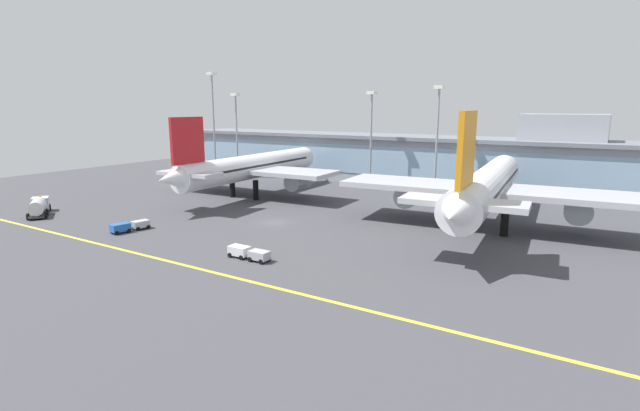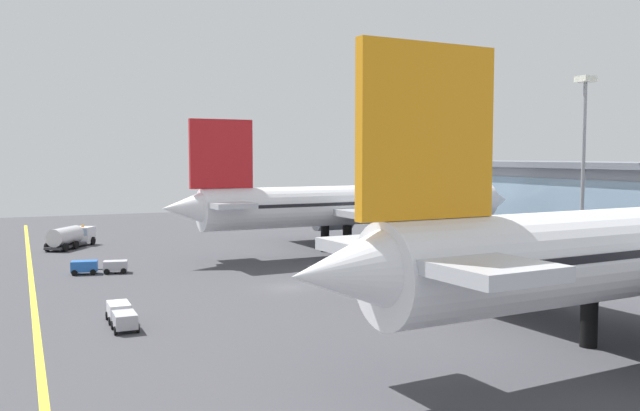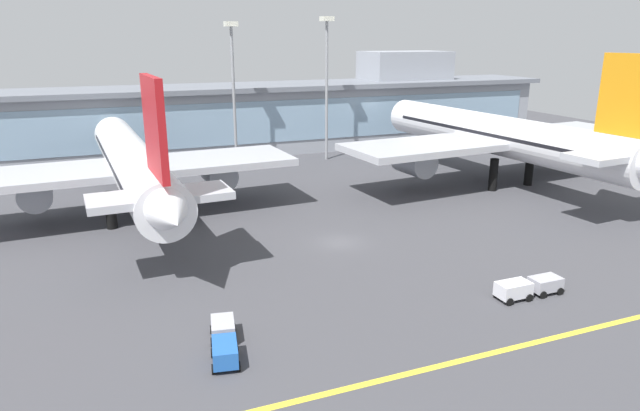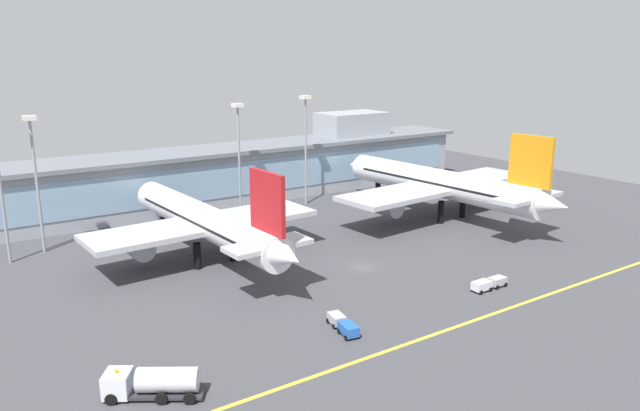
{
  "view_description": "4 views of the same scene",
  "coord_description": "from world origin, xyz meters",
  "px_view_note": "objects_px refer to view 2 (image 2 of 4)",
  "views": [
    {
      "loc": [
        44.8,
        -58.07,
        18.03
      ],
      "look_at": [
        6.93,
        2.79,
        3.06
      ],
      "focal_mm": 26.5,
      "sensor_mm": 36.0,
      "label": 1
    },
    {
      "loc": [
        58.96,
        -22.81,
        12.28
      ],
      "look_at": [
        -9.65,
        7.47,
        6.82
      ],
      "focal_mm": 38.36,
      "sensor_mm": 36.0,
      "label": 2
    },
    {
      "loc": [
        -21.12,
        -47.19,
        19.22
      ],
      "look_at": [
        -0.98,
        2.76,
        3.12
      ],
      "focal_mm": 31.66,
      "sensor_mm": 36.0,
      "label": 3
    },
    {
      "loc": [
        -52.8,
        -66.69,
        30.87
      ],
      "look_at": [
        1.42,
        13.23,
        6.36
      ],
      "focal_mm": 34.23,
      "sensor_mm": 36.0,
      "label": 4
    }
  ],
  "objects_px": {
    "fuel_tanker_truck": "(72,236)",
    "apron_light_mast_east": "(370,127)",
    "airliner_near_left": "(356,206)",
    "apron_light_mast_centre": "(584,139)",
    "baggage_tug_near": "(122,315)",
    "service_truck_far": "(99,266)",
    "apron_light_mast_west": "(400,144)"
  },
  "relations": [
    {
      "from": "fuel_tanker_truck",
      "to": "service_truck_far",
      "type": "relative_size",
      "value": 1.54
    },
    {
      "from": "apron_light_mast_west",
      "to": "apron_light_mast_east",
      "type": "relative_size",
      "value": 0.81
    },
    {
      "from": "airliner_near_left",
      "to": "apron_light_mast_east",
      "type": "xyz_separation_m",
      "value": [
        -25.08,
        15.22,
        11.09
      ]
    },
    {
      "from": "baggage_tug_near",
      "to": "apron_light_mast_east",
      "type": "bearing_deg",
      "value": -42.79
    },
    {
      "from": "apron_light_mast_west",
      "to": "apron_light_mast_centre",
      "type": "distance_m",
      "value": 36.44
    },
    {
      "from": "airliner_near_left",
      "to": "apron_light_mast_west",
      "type": "relative_size",
      "value": 2.29
    },
    {
      "from": "baggage_tug_near",
      "to": "apron_light_mast_west",
      "type": "height_order",
      "value": "apron_light_mast_west"
    },
    {
      "from": "fuel_tanker_truck",
      "to": "apron_light_mast_east",
      "type": "bearing_deg",
      "value": -50.58
    },
    {
      "from": "airliner_near_left",
      "to": "service_truck_far",
      "type": "xyz_separation_m",
      "value": [
        2.71,
        -31.47,
        -5.2
      ]
    },
    {
      "from": "airliner_near_left",
      "to": "apron_light_mast_centre",
      "type": "distance_m",
      "value": 27.96
    },
    {
      "from": "airliner_near_left",
      "to": "apron_light_mast_east",
      "type": "distance_m",
      "value": 31.37
    },
    {
      "from": "apron_light_mast_centre",
      "to": "apron_light_mast_east",
      "type": "bearing_deg",
      "value": -172.08
    },
    {
      "from": "airliner_near_left",
      "to": "fuel_tanker_truck",
      "type": "bearing_deg",
      "value": 145.56
    },
    {
      "from": "baggage_tug_near",
      "to": "apron_light_mast_east",
      "type": "distance_m",
      "value": 71.81
    },
    {
      "from": "fuel_tanker_truck",
      "to": "apron_light_mast_west",
      "type": "bearing_deg",
      "value": -56.9
    },
    {
      "from": "airliner_near_left",
      "to": "apron_light_mast_east",
      "type": "height_order",
      "value": "apron_light_mast_east"
    },
    {
      "from": "apron_light_mast_east",
      "to": "apron_light_mast_centre",
      "type": "bearing_deg",
      "value": 7.92
    },
    {
      "from": "airliner_near_left",
      "to": "baggage_tug_near",
      "type": "xyz_separation_m",
      "value": [
        26.22,
        -32.3,
        -5.2
      ]
    },
    {
      "from": "airliner_near_left",
      "to": "service_truck_far",
      "type": "bearing_deg",
      "value": -177.97
    },
    {
      "from": "service_truck_far",
      "to": "apron_light_mast_centre",
      "type": "xyz_separation_m",
      "value": [
        13.8,
        52.48,
        13.43
      ]
    },
    {
      "from": "fuel_tanker_truck",
      "to": "apron_light_mast_east",
      "type": "relative_size",
      "value": 0.33
    },
    {
      "from": "apron_light_mast_west",
      "to": "baggage_tug_near",
      "type": "bearing_deg",
      "value": -47.46
    },
    {
      "from": "fuel_tanker_truck",
      "to": "apron_light_mast_west",
      "type": "xyz_separation_m",
      "value": [
        0.21,
        50.41,
        12.75
      ]
    },
    {
      "from": "baggage_tug_near",
      "to": "fuel_tanker_truck",
      "type": "bearing_deg",
      "value": 0.36
    },
    {
      "from": "airliner_near_left",
      "to": "service_truck_far",
      "type": "height_order",
      "value": "airliner_near_left"
    },
    {
      "from": "airliner_near_left",
      "to": "apron_light_mast_west",
      "type": "bearing_deg",
      "value": 45.08
    },
    {
      "from": "service_truck_far",
      "to": "apron_light_mast_east",
      "type": "distance_m",
      "value": 56.73
    },
    {
      "from": "fuel_tanker_truck",
      "to": "baggage_tug_near",
      "type": "relative_size",
      "value": 1.59
    },
    {
      "from": "service_truck_far",
      "to": "apron_light_mast_west",
      "type": "distance_m",
      "value": 55.84
    },
    {
      "from": "fuel_tanker_truck",
      "to": "service_truck_far",
      "type": "xyz_separation_m",
      "value": [
        22.7,
        1.1,
        -0.72
      ]
    },
    {
      "from": "baggage_tug_near",
      "to": "apron_light_mast_east",
      "type": "xyz_separation_m",
      "value": [
        -51.3,
        47.52,
        16.29
      ]
    },
    {
      "from": "fuel_tanker_truck",
      "to": "service_truck_far",
      "type": "bearing_deg",
      "value": -143.88
    }
  ]
}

